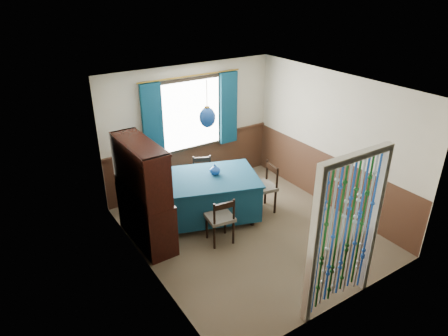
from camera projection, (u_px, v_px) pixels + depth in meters
floor at (249, 231)px, 6.83m from camera, size 4.00×4.00×0.00m
ceiling at (254, 87)px, 5.74m from camera, size 4.00×4.00×0.00m
wall_back at (191, 129)px, 7.80m from camera, size 3.60×0.00×3.60m
wall_front at (351, 226)px, 4.77m from camera, size 3.60×0.00×3.60m
wall_left at (145, 196)px, 5.40m from camera, size 0.00×4.00×4.00m
wall_right at (332, 142)px, 7.17m from camera, size 0.00×4.00×4.00m
wainscot_back at (192, 164)px, 8.11m from camera, size 3.60×0.00×3.60m
wainscot_front at (342, 274)px, 5.11m from camera, size 3.60×0.00×3.60m
wainscot_left at (150, 241)px, 5.74m from camera, size 0.00×4.00×4.00m
wainscot_right at (327, 179)px, 7.48m from camera, size 0.00×4.00×4.00m
window at (191, 115)px, 7.63m from camera, size 1.32×0.12×1.42m
doorway at (345, 237)px, 4.91m from camera, size 1.16×0.12×2.18m
dining_table at (209, 195)px, 7.03m from camera, size 1.97×1.65×0.81m
chair_near at (221, 218)px, 6.38m from camera, size 0.47×0.45×0.83m
chair_far at (203, 177)px, 7.73m from camera, size 0.52×0.51×0.81m
chair_left at (151, 201)px, 6.77m from camera, size 0.54×0.56×0.93m
chair_right at (264, 187)px, 7.26m from camera, size 0.50×0.52×0.91m
sideboard at (145, 208)px, 6.36m from camera, size 0.49×1.34×1.73m
pendant_lamp at (207, 117)px, 6.40m from camera, size 0.27×0.27×0.77m
vase_table at (215, 170)px, 6.94m from camera, size 0.22×0.22×0.18m
bowl_shelf at (154, 182)px, 5.88m from camera, size 0.25×0.25×0.05m
vase_sideboard at (138, 179)px, 6.51m from camera, size 0.21×0.21×0.17m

